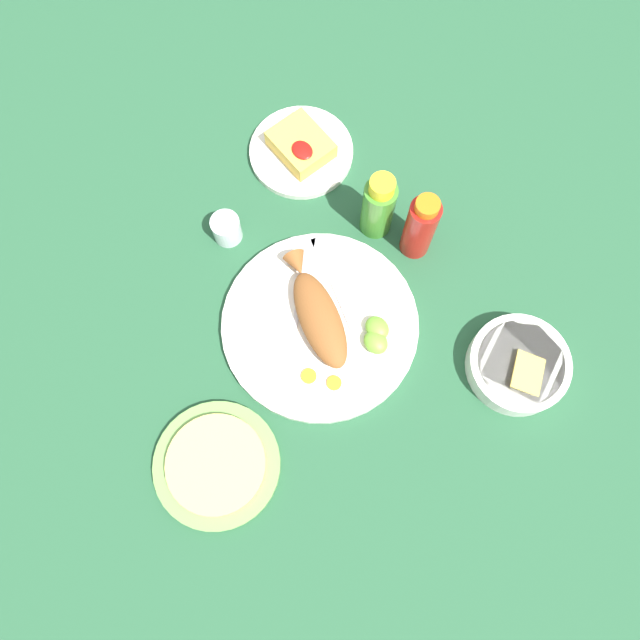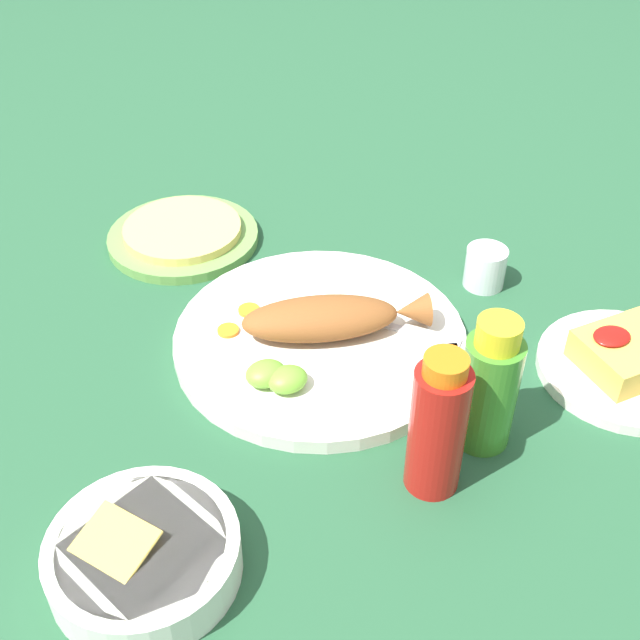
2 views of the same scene
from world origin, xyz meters
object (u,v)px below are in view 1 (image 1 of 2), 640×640
fork_near (303,278)px  fork_far (331,276)px  guacamole_bowl (518,365)px  hot_sauce_bottle_red (420,227)px  fried_fish (318,314)px  hot_sauce_bottle_green (378,206)px  side_plate_fries (301,152)px  tortilla_plate (217,465)px  salt_cup (227,230)px  main_plate (320,325)px

fork_near → fork_far: same height
fork_near → guacamole_bowl: 0.40m
guacamole_bowl → fork_far: bearing=-156.0°
fork_far → hot_sauce_bottle_red: bearing=-87.0°
fried_fish → fork_far: 0.08m
hot_sauce_bottle_green → side_plate_fries: (-0.21, -0.01, -0.07)m
fork_near → hot_sauce_bottle_green: hot_sauce_bottle_green is taller
guacamole_bowl → tortilla_plate: 0.53m
salt_cup → side_plate_fries: 0.22m
fork_far → hot_sauce_bottle_red: hot_sauce_bottle_red is taller
hot_sauce_bottle_red → side_plate_fries: bearing=-171.7°
guacamole_bowl → tortilla_plate: bearing=-110.8°
fried_fish → fork_far: (-0.05, 0.07, -0.02)m
hot_sauce_bottle_red → tortilla_plate: 0.53m
tortilla_plate → hot_sauce_bottle_red: bearing=100.3°
side_plate_fries → hot_sauce_bottle_green: bearing=3.6°
hot_sauce_bottle_green → salt_cup: hot_sauce_bottle_green is taller
hot_sauce_bottle_red → fork_far: bearing=-104.8°
fork_far → tortilla_plate: fork_far is taller
fork_near → hot_sauce_bottle_red: 0.22m
fork_near → fried_fish: bearing=-151.6°
fried_fish → fork_near: bearing=177.6°
salt_cup → fried_fish: bearing=5.9°
main_plate → fork_far: 0.09m
fork_near → hot_sauce_bottle_red: hot_sauce_bottle_red is taller
fork_far → side_plate_fries: (-0.24, 0.12, -0.01)m
main_plate → hot_sauce_bottle_green: (-0.09, 0.20, 0.06)m
hot_sauce_bottle_red → side_plate_fries: hot_sauce_bottle_red is taller
fork_far → tortilla_plate: (0.14, -0.35, -0.01)m
fork_far → fried_fish: bearing=142.2°
fried_fish → hot_sauce_bottle_green: bearing=129.1°
hot_sauce_bottle_green → hot_sauce_bottle_red: bearing=20.3°
main_plate → side_plate_fries: bearing=147.0°
main_plate → hot_sauce_bottle_red: size_ratio=2.13×
fried_fish → salt_cup: (-0.23, -0.02, -0.02)m
fried_fish → guacamole_bowl: bearing=54.5°
fork_far → guacamole_bowl: guacamole_bowl is taller
side_plate_fries → guacamole_bowl: 0.57m
hot_sauce_bottle_red → hot_sauce_bottle_green: (-0.08, -0.03, -0.01)m
salt_cup → fork_far: bearing=25.7°
fried_fish → hot_sauce_bottle_green: hot_sauce_bottle_green is taller
salt_cup → side_plate_fries: (-0.05, 0.21, -0.02)m
main_plate → fork_far: fork_far is taller
main_plate → hot_sauce_bottle_green: hot_sauce_bottle_green is taller
guacamole_bowl → hot_sauce_bottle_red: bearing=176.4°
fork_near → side_plate_fries: 0.27m
hot_sauce_bottle_red → salt_cup: bearing=-132.4°
fork_far → side_plate_fries: size_ratio=0.90×
fried_fish → side_plate_fries: (-0.28, 0.19, -0.03)m
hot_sauce_bottle_green → guacamole_bowl: (0.36, 0.01, -0.05)m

